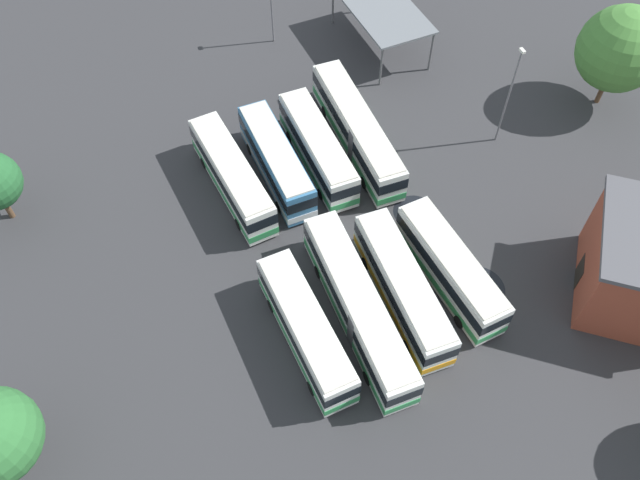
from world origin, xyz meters
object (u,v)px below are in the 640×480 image
at_px(lamp_post_near_entrance, 509,94).
at_px(bus_row1_slot3, 232,176).
at_px(bus_row0_slot2, 358,307).
at_px(bus_row1_slot0, 357,130).
at_px(bus_row0_slot1, 403,288).
at_px(lamp_post_by_building, 271,3).
at_px(bus_row1_slot2, 276,161).
at_px(bus_row1_slot1, 318,148).
at_px(bus_row0_slot3, 306,329).
at_px(maintenance_shelter, 382,9).
at_px(bus_row0_slot0, 450,268).
at_px(tree_northwest, 620,49).

bearing_deg(lamp_post_near_entrance, bus_row1_slot3, 84.13).
distance_m(bus_row0_slot2, bus_row1_slot0, 16.97).
distance_m(bus_row0_slot1, lamp_post_near_entrance, 19.06).
bearing_deg(lamp_post_by_building, bus_row1_slot2, 162.59).
distance_m(bus_row1_slot1, lamp_post_near_entrance, 15.95).
height_order(bus_row0_slot3, maintenance_shelter, maintenance_shelter).
bearing_deg(bus_row0_slot0, bus_row1_slot3, 40.75).
distance_m(maintenance_shelter, lamp_post_by_building, 10.36).
bearing_deg(bus_row0_slot0, lamp_post_near_entrance, -42.95).
distance_m(bus_row0_slot2, tree_northwest, 32.16).
height_order(bus_row0_slot0, bus_row1_slot3, same).
relative_size(maintenance_shelter, lamp_post_by_building, 1.48).
bearing_deg(tree_northwest, bus_row1_slot3, 87.67).
height_order(bus_row0_slot0, bus_row0_slot2, same).
height_order(bus_row0_slot2, lamp_post_near_entrance, lamp_post_near_entrance).
bearing_deg(bus_row1_slot0, lamp_post_by_building, 7.16).
xyz_separation_m(bus_row0_slot1, bus_row1_slot0, (15.36, -3.02, 0.00)).
distance_m(bus_row1_slot1, lamp_post_by_building, 17.24).
bearing_deg(bus_row1_slot3, bus_row1_slot0, -83.96).
xyz_separation_m(bus_row0_slot0, bus_row0_slot3, (-0.92, 11.20, 0.00)).
height_order(bus_row0_slot1, bus_row1_slot2, same).
relative_size(bus_row0_slot2, bus_row0_slot3, 1.30).
xyz_separation_m(bus_row1_slot0, maintenance_shelter, (11.90, -7.39, 2.20)).
distance_m(bus_row1_slot0, tree_northwest, 23.07).
xyz_separation_m(bus_row0_slot3, lamp_post_by_building, (32.19, -8.36, 2.31)).
xyz_separation_m(bus_row1_slot3, lamp_post_by_building, (17.38, -9.12, 2.31)).
relative_size(maintenance_shelter, lamp_post_near_entrance, 1.20).
height_order(bus_row0_slot2, bus_row0_slot3, same).
xyz_separation_m(bus_row0_slot1, bus_row1_slot1, (14.57, 0.80, -0.00)).
xyz_separation_m(bus_row0_slot3, bus_row1_slot2, (15.07, -2.99, 0.00)).
bearing_deg(bus_row0_slot0, bus_row1_slot2, 30.14).
bearing_deg(bus_row1_slot2, bus_row1_slot1, -87.94).
xyz_separation_m(bus_row1_slot0, bus_row1_slot3, (-1.18, 11.16, -0.00)).
relative_size(bus_row0_slot3, tree_northwest, 1.19).
relative_size(bus_row0_slot3, bus_row1_slot3, 0.94).
height_order(bus_row0_slot0, maintenance_shelter, maintenance_shelter).
relative_size(bus_row0_slot1, lamp_post_near_entrance, 1.25).
relative_size(bus_row0_slot3, lamp_post_near_entrance, 1.19).
height_order(bus_row0_slot0, lamp_post_near_entrance, lamp_post_near_entrance).
relative_size(bus_row0_slot0, bus_row1_slot0, 0.76).
xyz_separation_m(bus_row1_slot0, bus_row1_slot1, (-0.78, 3.82, -0.00)).
bearing_deg(bus_row0_slot1, lamp_post_near_entrance, -50.93).
bearing_deg(bus_row1_slot1, maintenance_shelter, -41.46).
height_order(bus_row1_slot2, bus_row1_slot3, same).
xyz_separation_m(bus_row0_slot0, lamp_post_by_building, (31.27, 2.85, 2.31)).
bearing_deg(lamp_post_by_building, bus_row1_slot3, 152.32).
distance_m(bus_row0_slot0, bus_row1_slot1, 15.01).
bearing_deg(bus_row0_slot3, bus_row1_slot3, 2.96).
height_order(bus_row1_slot0, bus_row1_slot1, same).
bearing_deg(lamp_post_by_building, bus_row0_slot3, 165.45).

